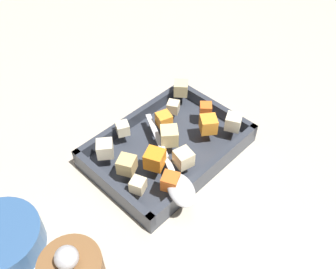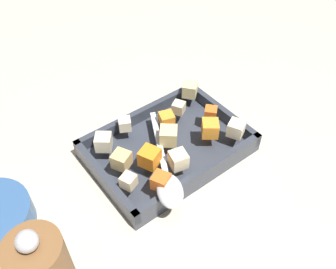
% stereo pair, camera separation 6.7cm
% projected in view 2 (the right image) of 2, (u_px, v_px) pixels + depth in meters
% --- Properties ---
extents(ground_plane, '(4.00, 4.00, 0.00)m').
position_uv_depth(ground_plane, '(169.00, 144.00, 0.72)').
color(ground_plane, '#BCB29E').
extents(baking_dish, '(0.29, 0.20, 0.04)m').
position_uv_depth(baking_dish, '(168.00, 148.00, 0.70)').
color(baking_dish, '#333842').
rests_on(baking_dish, ground_plane).
extents(carrot_chunk_center, '(0.04, 0.04, 0.03)m').
position_uv_depth(carrot_chunk_center, '(150.00, 157.00, 0.63)').
color(carrot_chunk_center, orange).
rests_on(carrot_chunk_center, baking_dish).
extents(carrot_chunk_far_left, '(0.03, 0.03, 0.02)m').
position_uv_depth(carrot_chunk_far_left, '(211.00, 113.00, 0.71)').
color(carrot_chunk_far_left, orange).
rests_on(carrot_chunk_far_left, baking_dish).
extents(carrot_chunk_mid_right, '(0.04, 0.04, 0.03)m').
position_uv_depth(carrot_chunk_mid_right, '(210.00, 128.00, 0.68)').
color(carrot_chunk_mid_right, orange).
rests_on(carrot_chunk_mid_right, baking_dish).
extents(carrot_chunk_corner_ne, '(0.03, 0.03, 0.03)m').
position_uv_depth(carrot_chunk_corner_ne, '(161.00, 181.00, 0.59)').
color(carrot_chunk_corner_ne, orange).
rests_on(carrot_chunk_corner_ne, baking_dish).
extents(carrot_chunk_near_spoon, '(0.03, 0.03, 0.03)m').
position_uv_depth(carrot_chunk_near_spoon, '(167.00, 119.00, 0.70)').
color(carrot_chunk_near_spoon, orange).
rests_on(carrot_chunk_near_spoon, baking_dish).
extents(potato_chunk_far_right, '(0.03, 0.03, 0.03)m').
position_uv_depth(potato_chunk_far_right, '(178.00, 160.00, 0.63)').
color(potato_chunk_far_right, beige).
rests_on(potato_chunk_far_right, baking_dish).
extents(potato_chunk_heap_side, '(0.03, 0.03, 0.02)m').
position_uv_depth(potato_chunk_heap_side, '(128.00, 181.00, 0.60)').
color(potato_chunk_heap_side, beige).
rests_on(potato_chunk_heap_side, baking_dish).
extents(potato_chunk_heap_top, '(0.04, 0.04, 0.03)m').
position_uv_depth(potato_chunk_heap_top, '(121.00, 160.00, 0.62)').
color(potato_chunk_heap_top, tan).
rests_on(potato_chunk_heap_top, baking_dish).
extents(potato_chunk_corner_nw, '(0.03, 0.03, 0.02)m').
position_uv_depth(potato_chunk_corner_nw, '(125.00, 124.00, 0.69)').
color(potato_chunk_corner_nw, beige).
rests_on(potato_chunk_corner_nw, baking_dish).
extents(potato_chunk_rim_edge, '(0.04, 0.04, 0.03)m').
position_uv_depth(potato_chunk_rim_edge, '(169.00, 136.00, 0.66)').
color(potato_chunk_rim_edge, '#E0CC89').
rests_on(potato_chunk_rim_edge, baking_dish).
extents(potato_chunk_corner_sw, '(0.04, 0.04, 0.03)m').
position_uv_depth(potato_chunk_corner_sw, '(236.00, 129.00, 0.68)').
color(potato_chunk_corner_sw, beige).
rests_on(potato_chunk_corner_sw, baking_dish).
extents(potato_chunk_near_right, '(0.04, 0.04, 0.03)m').
position_uv_depth(potato_chunk_near_right, '(190.00, 90.00, 0.76)').
color(potato_chunk_near_right, '#E0CC89').
rests_on(potato_chunk_near_right, baking_dish).
extents(potato_chunk_near_left, '(0.03, 0.03, 0.02)m').
position_uv_depth(potato_chunk_near_left, '(179.00, 108.00, 0.72)').
color(potato_chunk_near_left, beige).
rests_on(potato_chunk_near_left, baking_dish).
extents(parsnip_chunk_under_handle, '(0.04, 0.04, 0.03)m').
position_uv_depth(parsnip_chunk_under_handle, '(104.00, 142.00, 0.65)').
color(parsnip_chunk_under_handle, beige).
rests_on(parsnip_chunk_under_handle, baking_dish).
extents(serving_spoon, '(0.13, 0.21, 0.02)m').
position_uv_depth(serving_spoon, '(168.00, 184.00, 0.60)').
color(serving_spoon, silver).
rests_on(serving_spoon, baking_dish).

